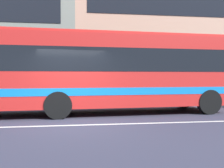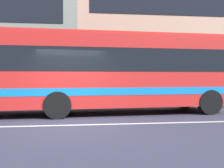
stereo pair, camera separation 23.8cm
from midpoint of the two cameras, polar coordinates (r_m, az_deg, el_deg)
ground_plane at (r=8.70m, az=-8.88°, el=-8.60°), size 160.00×160.00×0.00m
lane_centre_line at (r=8.70m, az=-8.88°, el=-8.57°), size 60.00×0.16×0.01m
hedge_row_far at (r=15.48m, az=5.09°, el=-2.69°), size 22.97×1.10×0.76m
apartment_block_right at (r=25.00m, az=15.67°, el=11.81°), size 19.87×8.84×11.99m
transit_bus at (r=11.10m, az=-7.97°, el=2.96°), size 12.64×3.23×3.27m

